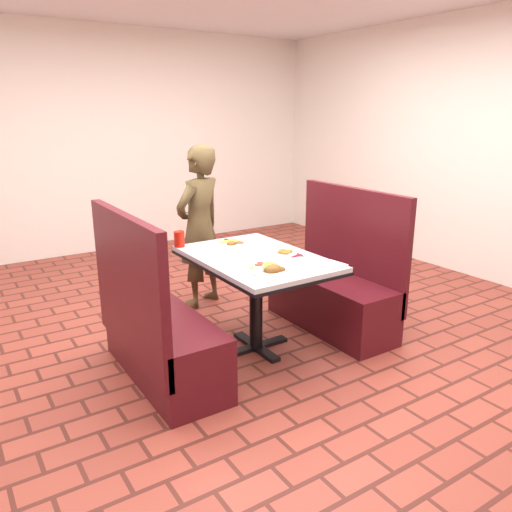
% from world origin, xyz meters
% --- Properties ---
extents(room, '(7.00, 7.04, 2.82)m').
position_xyz_m(room, '(0.00, 0.00, 1.91)').
color(room, '#9B4032').
rests_on(room, ground).
extents(dining_table, '(0.81, 1.21, 0.75)m').
position_xyz_m(dining_table, '(0.00, 0.00, 0.65)').
color(dining_table, silver).
rests_on(dining_table, ground).
extents(booth_bench_left, '(0.47, 1.20, 1.17)m').
position_xyz_m(booth_bench_left, '(-0.80, 0.00, 0.33)').
color(booth_bench_left, '#501219').
rests_on(booth_bench_left, ground).
extents(booth_bench_right, '(0.47, 1.20, 1.17)m').
position_xyz_m(booth_bench_right, '(0.80, 0.00, 0.33)').
color(booth_bench_right, '#501219').
rests_on(booth_bench_right, ground).
extents(diner_person, '(0.64, 0.54, 1.49)m').
position_xyz_m(diner_person, '(0.09, 1.09, 0.75)').
color(diner_person, brown).
rests_on(diner_person, ground).
extents(near_dinner_plate, '(0.29, 0.29, 0.09)m').
position_xyz_m(near_dinner_plate, '(-0.13, -0.35, 0.78)').
color(near_dinner_plate, white).
rests_on(near_dinner_plate, dining_table).
extents(far_dinner_plate, '(0.25, 0.25, 0.06)m').
position_xyz_m(far_dinner_plate, '(0.02, 0.38, 0.77)').
color(far_dinner_plate, white).
rests_on(far_dinner_plate, dining_table).
extents(plantain_plate, '(0.19, 0.19, 0.03)m').
position_xyz_m(plantain_plate, '(0.21, -0.07, 0.76)').
color(plantain_plate, white).
rests_on(plantain_plate, dining_table).
extents(maroon_napkin, '(0.11, 0.11, 0.00)m').
position_xyz_m(maroon_napkin, '(0.25, -0.13, 0.75)').
color(maroon_napkin, maroon).
rests_on(maroon_napkin, dining_table).
extents(spoon_utensil, '(0.03, 0.14, 0.00)m').
position_xyz_m(spoon_utensil, '(0.26, -0.17, 0.76)').
color(spoon_utensil, silver).
rests_on(spoon_utensil, dining_table).
extents(red_tumbler, '(0.08, 0.08, 0.12)m').
position_xyz_m(red_tumbler, '(-0.36, 0.55, 0.81)').
color(red_tumbler, '#B7180C').
rests_on(red_tumbler, dining_table).
extents(paper_napkin, '(0.23, 0.18, 0.01)m').
position_xyz_m(paper_napkin, '(0.28, -0.49, 0.76)').
color(paper_napkin, white).
rests_on(paper_napkin, dining_table).
extents(knife_utensil, '(0.04, 0.16, 0.00)m').
position_xyz_m(knife_utensil, '(-0.11, -0.36, 0.76)').
color(knife_utensil, silver).
rests_on(knife_utensil, dining_table).
extents(fork_utensil, '(0.01, 0.14, 0.00)m').
position_xyz_m(fork_utensil, '(-0.09, -0.43, 0.76)').
color(fork_utensil, silver).
rests_on(fork_utensil, dining_table).
extents(lettuce_shreds, '(0.28, 0.32, 0.00)m').
position_xyz_m(lettuce_shreds, '(0.04, 0.06, 0.75)').
color(lettuce_shreds, '#8DC74F').
rests_on(lettuce_shreds, dining_table).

